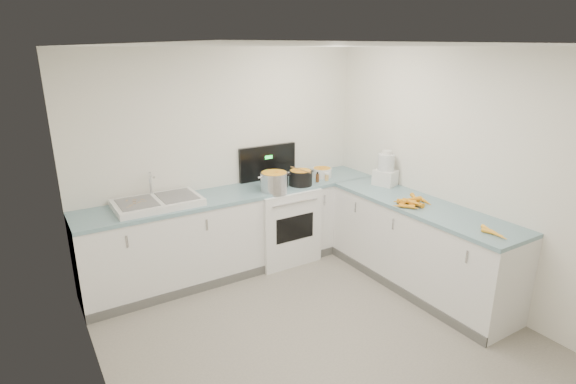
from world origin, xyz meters
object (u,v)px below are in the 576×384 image
stove (280,221)px  sink (158,202)px  mixing_bowl (322,172)px  black_pot (301,179)px  extract_bottle (317,178)px  food_processor (386,170)px  spice_jar (327,177)px  steel_pot (274,182)px

stove → sink: bearing=179.4°
sink → mixing_bowl: sink is taller
sink → black_pot: sink is taller
extract_bottle → food_processor: bearing=-40.4°
stove → black_pot: 0.60m
extract_bottle → stove: bearing=161.3°
mixing_bowl → black_pot: bearing=-160.3°
sink → black_pot: size_ratio=3.13×
stove → mixing_bowl: stove is taller
black_pot → spice_jar: black_pot is taller
extract_bottle → spice_jar: bearing=-3.0°
black_pot → mixing_bowl: black_pot is taller
sink → extract_bottle: bearing=-5.0°
mixing_bowl → steel_pot: bearing=-167.5°
sink → spice_jar: bearing=-4.8°
extract_bottle → sink: bearing=175.0°
spice_jar → mixing_bowl: bearing=74.0°
sink → mixing_bowl: size_ratio=3.52×
stove → steel_pot: stove is taller
steel_pot → mixing_bowl: steel_pot is taller
black_pot → food_processor: food_processor is taller
spice_jar → food_processor: size_ratio=0.19×
sink → steel_pot: bearing=-8.1°
black_pot → extract_bottle: size_ratio=2.68×
stove → steel_pot: (-0.17, -0.17, 0.56)m
mixing_bowl → food_processor: (0.43, -0.68, 0.12)m
black_pot → spice_jar: bearing=-2.3°
sink → spice_jar: sink is taller
steel_pot → black_pot: bearing=3.9°
spice_jar → food_processor: food_processor is taller
black_pot → mixing_bowl: bearing=19.7°
mixing_bowl → stove: bearing=-179.1°
food_processor → extract_bottle: bearing=139.6°
stove → sink: size_ratio=1.58×
black_pot → mixing_bowl: 0.45m
black_pot → stove: bearing=144.9°
steel_pot → black_pot: steel_pot is taller
food_processor → stove: bearing=147.5°
steel_pot → food_processor: food_processor is taller
steel_pot → extract_bottle: steel_pot is taller
black_pot → spice_jar: 0.38m
stove → extract_bottle: bearing=-18.7°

